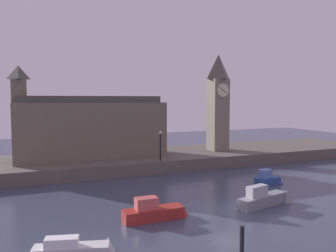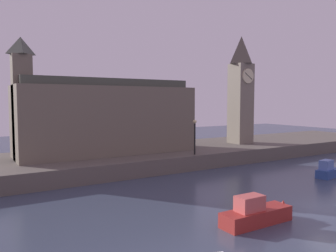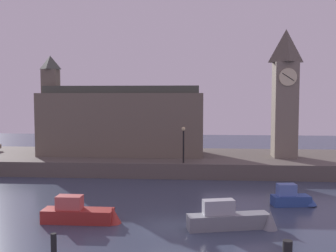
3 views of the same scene
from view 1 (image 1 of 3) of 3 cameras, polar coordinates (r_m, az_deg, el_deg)
ground_plane at (r=27.50m, az=9.82°, el=-14.02°), size 120.00×120.00×0.00m
far_embankment at (r=44.97m, az=-4.02°, el=-5.69°), size 70.00×12.00×1.50m
clock_tower at (r=48.28m, az=8.44°, el=4.23°), size 2.62×2.65×13.48m
parliament_hall at (r=42.85m, az=-13.18°, el=-0.26°), size 17.98×5.51×11.04m
streetlamp at (r=39.73m, az=-1.29°, el=-2.70°), size 0.36×0.36×3.50m
mooring_post_left at (r=18.67m, az=12.33°, el=-19.47°), size 0.24×0.24×2.32m
boat_ferry_white at (r=20.40m, az=-15.09°, el=-19.45°), size 4.72×2.06×1.38m
boat_dinghy_red at (r=25.42m, az=-1.70°, el=-14.18°), size 5.03×1.33×1.78m
boat_tour_blue at (r=36.56m, az=16.63°, el=-8.55°), size 3.35×1.53×1.59m
boat_cruiser_grey at (r=29.49m, az=16.15°, el=-11.63°), size 5.57×2.15×1.88m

